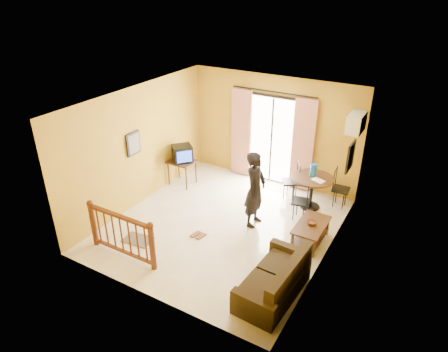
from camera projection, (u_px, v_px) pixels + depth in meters
The scene contains 19 objects.
ground at pixel (223, 225), 8.80m from camera, with size 5.00×5.00×0.00m, color beige.
room_shell at pixel (223, 154), 8.02m from camera, with size 5.00×5.00×5.00m.
balcony_door at pixel (271, 139), 10.13m from camera, with size 2.25×0.14×2.46m.
tv_table at pixel (182, 164), 10.26m from camera, with size 0.66×0.55×0.66m.
television at pixel (182, 154), 10.11m from camera, with size 0.62×0.63×0.42m.
picture_left at pixel (133, 144), 8.93m from camera, with size 0.05×0.42×0.52m.
dining_table at pixel (312, 184), 9.20m from camera, with size 0.95×0.95×0.79m.
water_jug at pixel (313, 170), 9.14m from camera, with size 0.15×0.15×0.29m, color #124DAB.
serving_tray at pixel (318, 180), 8.97m from camera, with size 0.28×0.18×0.02m, color white.
dining_chairs at pixel (309, 207), 9.47m from camera, with size 1.65×1.45×0.95m.
air_conditioner at pixel (356, 123), 8.38m from camera, with size 0.31×0.60×0.40m.
botanical_print at pixel (350, 157), 8.05m from camera, with size 0.05×0.50×0.60m.
coffee_table at pixel (311, 230), 8.12m from camera, with size 0.55×0.99×0.44m.
bowl at pixel (312, 223), 8.04m from camera, with size 0.19×0.19×0.06m, color brown.
sofa at pixel (276, 282), 6.74m from camera, with size 0.85×1.69×0.79m.
standing_person at pixel (255, 190), 8.47m from camera, with size 0.62×0.41×1.71m, color black.
stair_balustrade at pixel (121, 232), 7.59m from camera, with size 1.63×0.13×1.04m.
doormat at pixel (138, 240), 8.30m from camera, with size 0.60×0.40×0.02m, color #534E43.
sandals at pixel (198, 235), 8.43m from camera, with size 0.29×0.26×0.03m.
Camera 1 is at (3.70, -6.34, 4.97)m, focal length 32.00 mm.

